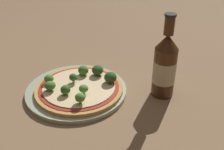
{
  "coord_description": "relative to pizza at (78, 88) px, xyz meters",
  "views": [
    {
      "loc": [
        -0.16,
        -0.6,
        0.42
      ],
      "look_at": [
        0.08,
        -0.05,
        0.06
      ],
      "focal_mm": 42.0,
      "sensor_mm": 36.0,
      "label": 1
    }
  ],
  "objects": [
    {
      "name": "ground_plane",
      "position": [
        0.0,
        0.01,
        -0.02
      ],
      "size": [
        3.0,
        3.0,
        0.0
      ],
      "primitive_type": "plane",
      "color": "#846647"
    },
    {
      "name": "plate",
      "position": [
        -0.0,
        0.01,
        -0.01
      ],
      "size": [
        0.28,
        0.28,
        0.01
      ],
      "color": "#A3B293",
      "rests_on": "ground_plane"
    },
    {
      "name": "pizza",
      "position": [
        0.0,
        0.0,
        0.0
      ],
      "size": [
        0.24,
        0.24,
        0.01
      ],
      "color": "tan",
      "rests_on": "plate"
    },
    {
      "name": "broccoli_floret_0",
      "position": [
        -0.07,
        0.05,
        0.02
      ],
      "size": [
        0.03,
        0.03,
        0.02
      ],
      "color": "#7A9E5B",
      "rests_on": "pizza"
    },
    {
      "name": "broccoli_floret_1",
      "position": [
        0.07,
        0.04,
        0.02
      ],
      "size": [
        0.03,
        0.03,
        0.03
      ],
      "color": "#7A9E5B",
      "rests_on": "pizza"
    },
    {
      "name": "broccoli_floret_2",
      "position": [
        -0.01,
        0.02,
        0.02
      ],
      "size": [
        0.02,
        0.02,
        0.03
      ],
      "color": "#7A9E5B",
      "rests_on": "pizza"
    },
    {
      "name": "broccoli_floret_3",
      "position": [
        0.03,
        0.05,
        0.02
      ],
      "size": [
        0.03,
        0.03,
        0.03
      ],
      "color": "#7A9E5B",
      "rests_on": "pizza"
    },
    {
      "name": "broccoli_floret_4",
      "position": [
        -0.02,
        -0.08,
        0.02
      ],
      "size": [
        0.03,
        0.03,
        0.03
      ],
      "color": "#7A9E5B",
      "rests_on": "pizza"
    },
    {
      "name": "broccoli_floret_5",
      "position": [
        -0.07,
        0.01,
        0.02
      ],
      "size": [
        0.03,
        0.03,
        0.03
      ],
      "color": "#7A9E5B",
      "rests_on": "pizza"
    },
    {
      "name": "broccoli_floret_6",
      "position": [
        0.09,
        -0.02,
        0.02
      ],
      "size": [
        0.04,
        0.04,
        0.03
      ],
      "color": "#7A9E5B",
      "rests_on": "pizza"
    },
    {
      "name": "broccoli_floret_7",
      "position": [
        -0.04,
        -0.03,
        0.02
      ],
      "size": [
        0.03,
        0.03,
        0.03
      ],
      "color": "#7A9E5B",
      "rests_on": "pizza"
    },
    {
      "name": "broccoli_floret_8",
      "position": [
        0.01,
        -0.04,
        0.02
      ],
      "size": [
        0.02,
        0.02,
        0.03
      ],
      "color": "#7A9E5B",
      "rests_on": "pizza"
    },
    {
      "name": "beer_bottle",
      "position": [
        0.21,
        -0.09,
        0.07
      ],
      "size": [
        0.06,
        0.06,
        0.23
      ],
      "color": "#472814",
      "rests_on": "ground_plane"
    }
  ]
}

